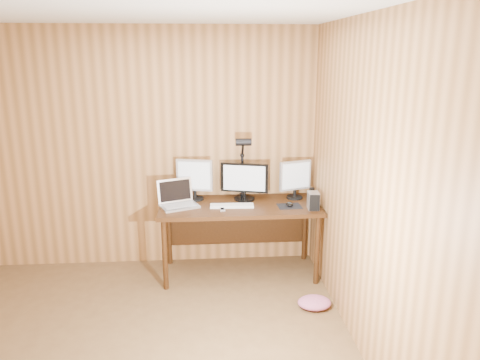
{
  "coord_description": "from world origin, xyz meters",
  "views": [
    {
      "loc": [
        0.59,
        -2.83,
        2.22
      ],
      "look_at": [
        0.93,
        1.58,
        1.02
      ],
      "focal_mm": 35.0,
      "sensor_mm": 36.0,
      "label": 1
    }
  ],
  "objects": [
    {
      "name": "monitor_left",
      "position": [
        0.48,
        1.83,
        0.98
      ],
      "size": [
        0.37,
        0.18,
        0.42
      ],
      "rotation": [
        0.0,
        0.0,
        -0.23
      ],
      "color": "black",
      "rests_on": "desk"
    },
    {
      "name": "mousepad",
      "position": [
        1.42,
        1.53,
        0.75
      ],
      "size": [
        0.24,
        0.2,
        0.0
      ],
      "primitive_type": "cube",
      "rotation": [
        0.0,
        0.0,
        0.05
      ],
      "color": "black",
      "rests_on": "desk"
    },
    {
      "name": "monitor_right",
      "position": [
        1.52,
        1.8,
        0.96
      ],
      "size": [
        0.34,
        0.17,
        0.4
      ],
      "rotation": [
        0.0,
        0.0,
        0.33
      ],
      "color": "black",
      "rests_on": "desk"
    },
    {
      "name": "desk_lamp",
      "position": [
        0.98,
        1.84,
        1.18
      ],
      "size": [
        0.16,
        0.23,
        0.69
      ],
      "rotation": [
        0.0,
        0.0,
        -0.14
      ],
      "color": "black",
      "rests_on": "desk"
    },
    {
      "name": "fabric_pile",
      "position": [
        1.55,
        0.88,
        0.05
      ],
      "size": [
        0.32,
        0.27,
        0.1
      ],
      "primitive_type": null,
      "rotation": [
        0.0,
        0.0,
        -0.07
      ],
      "color": "#B7587E",
      "rests_on": "floor"
    },
    {
      "name": "mouse",
      "position": [
        1.42,
        1.53,
        0.77
      ],
      "size": [
        0.08,
        0.12,
        0.04
      ],
      "primitive_type": "ellipsoid",
      "rotation": [
        0.0,
        0.0,
        0.12
      ],
      "color": "black",
      "rests_on": "mousepad"
    },
    {
      "name": "monitor_center",
      "position": [
        0.99,
        1.79,
        0.95
      ],
      "size": [
        0.48,
        0.21,
        0.39
      ],
      "rotation": [
        0.0,
        0.0,
        -0.26
      ],
      "color": "black",
      "rests_on": "desk"
    },
    {
      "name": "hard_drive",
      "position": [
        1.64,
        1.44,
        0.83
      ],
      "size": [
        0.11,
        0.16,
        0.17
      ],
      "rotation": [
        0.0,
        0.0,
        -0.06
      ],
      "color": "silver",
      "rests_on": "desk"
    },
    {
      "name": "phone",
      "position": [
        0.75,
        1.48,
        0.76
      ],
      "size": [
        0.05,
        0.1,
        0.01
      ],
      "rotation": [
        0.0,
        0.0,
        0.04
      ],
      "color": "silver",
      "rests_on": "desk"
    },
    {
      "name": "keyboard",
      "position": [
        0.85,
        1.57,
        0.76
      ],
      "size": [
        0.43,
        0.15,
        0.02
      ],
      "rotation": [
        0.0,
        0.0,
        -0.04
      ],
      "color": "white",
      "rests_on": "desk"
    },
    {
      "name": "room_shell",
      "position": [
        0.0,
        0.0,
        1.25
      ],
      "size": [
        4.0,
        4.0,
        4.0
      ],
      "color": "brown",
      "rests_on": "ground"
    },
    {
      "name": "desk",
      "position": [
        0.93,
        1.7,
        0.63
      ],
      "size": [
        1.6,
        0.7,
        0.75
      ],
      "color": "#331B0A",
      "rests_on": "floor"
    },
    {
      "name": "laptop",
      "position": [
        0.31,
        1.65,
        0.81
      ],
      "size": [
        0.44,
        0.39,
        0.26
      ],
      "rotation": [
        0.0,
        0.0,
        0.38
      ],
      "color": "silver",
      "rests_on": "desk"
    },
    {
      "name": "speaker",
      "position": [
        1.68,
        1.71,
        0.82
      ],
      "size": [
        0.06,
        0.06,
        0.13
      ],
      "primitive_type": "cylinder",
      "color": "black",
      "rests_on": "desk"
    }
  ]
}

